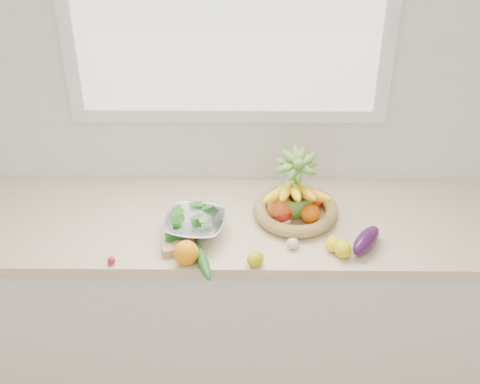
{
  "coord_description": "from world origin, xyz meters",
  "views": [
    {
      "loc": [
        0.07,
        -0.22,
        2.55
      ],
      "look_at": [
        0.05,
        1.93,
        1.05
      ],
      "focal_mm": 50.0,
      "sensor_mm": 36.0,
      "label": 1
    }
  ],
  "objects_px": {
    "cucumber": "(202,260)",
    "eggplant": "(366,240)",
    "apple": "(282,215)",
    "potted_herb": "(294,186)",
    "fruit_basket": "(295,206)",
    "colander_with_spinach": "(195,221)"
  },
  "relations": [
    {
      "from": "apple",
      "to": "potted_herb",
      "type": "bearing_deg",
      "value": 56.15
    },
    {
      "from": "eggplant",
      "to": "cucumber",
      "type": "bearing_deg",
      "value": -170.69
    },
    {
      "from": "potted_herb",
      "to": "fruit_basket",
      "type": "bearing_deg",
      "value": -72.48
    },
    {
      "from": "apple",
      "to": "cucumber",
      "type": "distance_m",
      "value": 0.4
    },
    {
      "from": "eggplant",
      "to": "colander_with_spinach",
      "type": "relative_size",
      "value": 0.69
    },
    {
      "from": "fruit_basket",
      "to": "colander_with_spinach",
      "type": "xyz_separation_m",
      "value": [
        -0.4,
        -0.12,
        0.01
      ]
    },
    {
      "from": "apple",
      "to": "colander_with_spinach",
      "type": "xyz_separation_m",
      "value": [
        -0.34,
        -0.07,
        0.02
      ]
    },
    {
      "from": "cucumber",
      "to": "apple",
      "type": "bearing_deg",
      "value": 39.66
    },
    {
      "from": "fruit_basket",
      "to": "colander_with_spinach",
      "type": "relative_size",
      "value": 1.41
    },
    {
      "from": "cucumber",
      "to": "eggplant",
      "type": "bearing_deg",
      "value": 9.31
    },
    {
      "from": "potted_herb",
      "to": "fruit_basket",
      "type": "height_order",
      "value": "potted_herb"
    },
    {
      "from": "apple",
      "to": "colander_with_spinach",
      "type": "relative_size",
      "value": 0.3
    },
    {
      "from": "fruit_basket",
      "to": "apple",
      "type": "bearing_deg",
      "value": -136.48
    },
    {
      "from": "colander_with_spinach",
      "to": "eggplant",
      "type": "bearing_deg",
      "value": -6.96
    },
    {
      "from": "apple",
      "to": "potted_herb",
      "type": "relative_size",
      "value": 0.26
    },
    {
      "from": "eggplant",
      "to": "colander_with_spinach",
      "type": "xyz_separation_m",
      "value": [
        -0.66,
        0.08,
        0.03
      ]
    },
    {
      "from": "cucumber",
      "to": "fruit_basket",
      "type": "xyz_separation_m",
      "value": [
        0.36,
        0.31,
        0.03
      ]
    },
    {
      "from": "apple",
      "to": "potted_herb",
      "type": "distance_m",
      "value": 0.13
    },
    {
      "from": "eggplant",
      "to": "fruit_basket",
      "type": "xyz_separation_m",
      "value": [
        -0.26,
        0.2,
        0.01
      ]
    },
    {
      "from": "cucumber",
      "to": "potted_herb",
      "type": "height_order",
      "value": "potted_herb"
    },
    {
      "from": "eggplant",
      "to": "potted_herb",
      "type": "height_order",
      "value": "potted_herb"
    },
    {
      "from": "fruit_basket",
      "to": "eggplant",
      "type": "bearing_deg",
      "value": -38.03
    }
  ]
}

